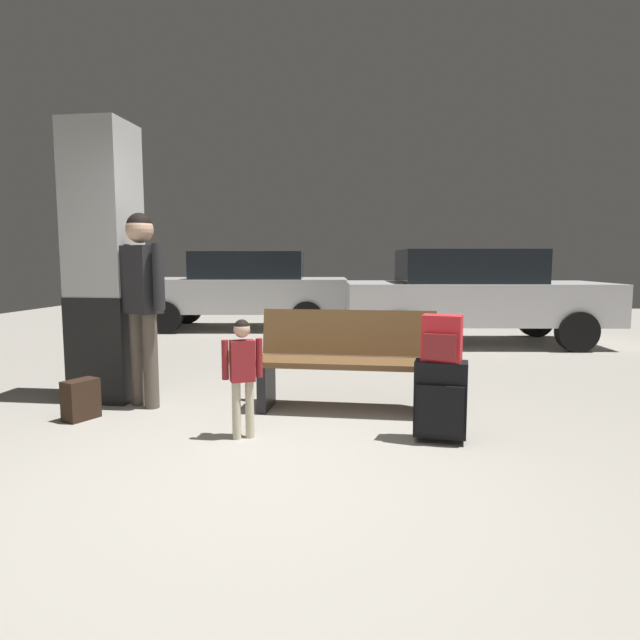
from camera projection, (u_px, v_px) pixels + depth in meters
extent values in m
cube|color=gray|center=(330.00, 365.00, 7.24)|extent=(18.00, 18.00, 0.10)
cube|color=black|center=(109.00, 347.00, 5.24)|extent=(0.57, 0.57, 1.00)
cube|color=#B2B2B2|center=(103.00, 210.00, 5.10)|extent=(0.56, 0.56, 1.62)
cube|color=brown|center=(346.00, 363.00, 4.77)|extent=(1.60, 0.45, 0.05)
cube|color=brown|center=(348.00, 333.00, 4.99)|extent=(1.60, 0.12, 0.42)
cube|color=black|center=(266.00, 386.00, 4.90)|extent=(0.08, 0.40, 0.41)
cube|color=black|center=(428.00, 391.00, 4.70)|extent=(0.08, 0.40, 0.41)
cube|color=black|center=(440.00, 398.00, 3.99)|extent=(0.40, 0.25, 0.56)
cube|color=black|center=(440.00, 410.00, 3.89)|extent=(0.34, 0.07, 0.36)
cube|color=#A5A5AA|center=(442.00, 361.00, 4.04)|extent=(0.14, 0.04, 0.02)
cylinder|color=black|center=(419.00, 433.00, 4.15)|extent=(0.02, 0.05, 0.04)
cylinder|color=black|center=(462.00, 436.00, 4.07)|extent=(0.02, 0.05, 0.04)
cube|color=red|center=(442.00, 338.00, 3.94)|extent=(0.31, 0.22, 0.34)
cube|color=maroon|center=(440.00, 347.00, 3.86)|extent=(0.23, 0.08, 0.19)
cylinder|color=black|center=(443.00, 317.00, 3.93)|extent=(0.06, 0.04, 0.02)
cylinder|color=beige|center=(250.00, 409.00, 4.08)|extent=(0.07, 0.07, 0.44)
cylinder|color=beige|center=(236.00, 410.00, 4.05)|extent=(0.07, 0.07, 0.44)
cube|color=maroon|center=(242.00, 361.00, 4.03)|extent=(0.21, 0.17, 0.31)
cylinder|color=maroon|center=(259.00, 358.00, 4.07)|extent=(0.05, 0.05, 0.29)
cylinder|color=maroon|center=(225.00, 360.00, 3.98)|extent=(0.05, 0.05, 0.29)
sphere|color=tan|center=(242.00, 329.00, 4.00)|extent=(0.12, 0.12, 0.12)
sphere|color=black|center=(242.00, 327.00, 4.00)|extent=(0.11, 0.11, 0.11)
cylinder|color=#E5D84C|center=(232.00, 357.00, 4.09)|extent=(0.06, 0.06, 0.10)
cylinder|color=red|center=(231.00, 347.00, 4.08)|extent=(0.01, 0.01, 0.06)
cylinder|color=brown|center=(151.00, 361.00, 4.89)|extent=(0.13, 0.13, 0.86)
cylinder|color=brown|center=(138.00, 359.00, 5.00)|extent=(0.13, 0.13, 0.86)
cube|color=#232326|center=(141.00, 280.00, 4.87)|extent=(0.41, 0.35, 0.61)
cylinder|color=#232326|center=(158.00, 277.00, 4.71)|extent=(0.10, 0.10, 0.58)
cylinder|color=#232326|center=(125.00, 276.00, 5.01)|extent=(0.10, 0.10, 0.58)
sphere|color=tan|center=(140.00, 229.00, 4.82)|extent=(0.24, 0.24, 0.24)
sphere|color=black|center=(139.00, 225.00, 4.81)|extent=(0.22, 0.22, 0.22)
cube|color=black|center=(81.00, 400.00, 4.56)|extent=(0.26, 0.32, 0.34)
cube|color=#423328|center=(74.00, 404.00, 4.61)|extent=(0.12, 0.22, 0.19)
cylinder|color=black|center=(80.00, 381.00, 4.54)|extent=(0.05, 0.06, 0.02)
cube|color=silver|center=(242.00, 295.00, 10.67)|extent=(4.28, 2.21, 0.64)
cube|color=black|center=(249.00, 265.00, 10.61)|extent=(2.28, 1.80, 0.52)
cylinder|color=black|center=(166.00, 317.00, 9.92)|extent=(0.62, 0.28, 0.60)
cylinder|color=black|center=(187.00, 309.00, 11.51)|extent=(0.62, 0.28, 0.60)
cylinder|color=black|center=(307.00, 317.00, 9.91)|extent=(0.62, 0.28, 0.60)
cylinder|color=black|center=(309.00, 310.00, 11.50)|extent=(0.62, 0.28, 0.60)
cube|color=silver|center=(475.00, 302.00, 8.71)|extent=(4.27, 2.17, 0.64)
cube|color=black|center=(466.00, 266.00, 8.65)|extent=(2.27, 1.77, 0.52)
cylinder|color=black|center=(536.00, 320.00, 9.52)|extent=(0.62, 0.27, 0.60)
cylinder|color=black|center=(577.00, 332.00, 7.93)|extent=(0.62, 0.27, 0.60)
cylinder|color=black|center=(388.00, 319.00, 9.56)|extent=(0.62, 0.27, 0.60)
cylinder|color=black|center=(400.00, 331.00, 7.97)|extent=(0.62, 0.27, 0.60)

